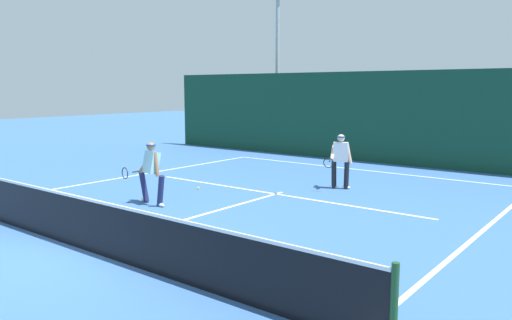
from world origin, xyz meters
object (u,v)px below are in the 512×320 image
player_near (151,170)px  tennis_ball (198,188)px  player_far (340,159)px  light_pole (277,52)px

player_near → tennis_ball: 2.28m
player_near → player_far: size_ratio=0.99×
player_far → tennis_ball: (-3.21, -2.61, -0.85)m
player_near → player_far: (2.80, 4.69, 0.01)m
light_pole → tennis_ball: bearing=-66.5°
player_near → light_pole: (-4.77, 12.11, 3.79)m
player_near → light_pole: bearing=-60.0°
player_far → tennis_ball: bearing=16.2°
tennis_ball → light_pole: size_ratio=0.01×
player_near → player_far: player_far is taller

